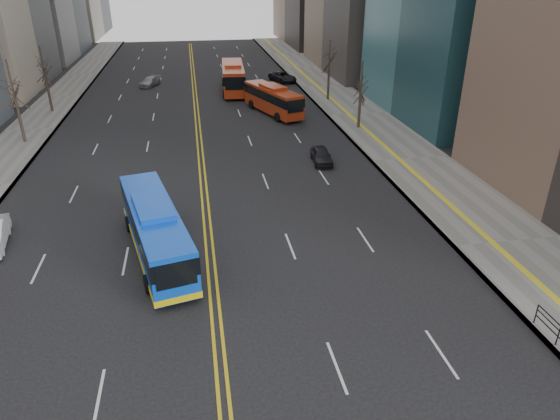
{
  "coord_description": "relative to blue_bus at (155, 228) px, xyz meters",
  "views": [
    {
      "loc": [
        -0.29,
        -6.92,
        14.82
      ],
      "look_at": [
        3.7,
        15.78,
        3.52
      ],
      "focal_mm": 32.0,
      "sensor_mm": 36.0,
      "label": 1
    }
  ],
  "objects": [
    {
      "name": "red_bus_near",
      "position": [
        11.28,
        28.71,
        0.07
      ],
      "size": [
        5.37,
        10.02,
        3.15
      ],
      "color": "#AF3112",
      "rests_on": "ground"
    },
    {
      "name": "street_trees",
      "position": [
        -4.28,
        16.19,
        3.18
      ],
      "size": [
        35.2,
        47.2,
        7.6
      ],
      "color": "#32251E",
      "rests_on": "ground"
    },
    {
      "name": "red_bus_far",
      "position": [
        7.97,
        40.52,
        0.35
      ],
      "size": [
        3.43,
        11.72,
        3.66
      ],
      "color": "#AF3112",
      "rests_on": "ground"
    },
    {
      "name": "blue_bus",
      "position": [
        0.0,
        0.0,
        0.0
      ],
      "size": [
        4.72,
        11.23,
        3.22
      ],
      "color": "blue",
      "rests_on": "ground"
    },
    {
      "name": "sidewalk_right",
      "position": [
        20.4,
        26.64,
        -1.61
      ],
      "size": [
        7.0,
        130.0,
        0.15
      ],
      "primitive_type": "cube",
      "color": "slate",
      "rests_on": "ground"
    },
    {
      "name": "car_silver",
      "position": [
        -3.03,
        45.67,
        -1.09
      ],
      "size": [
        3.15,
        4.46,
        1.2
      ],
      "primitive_type": "imported",
      "rotation": [
        0.0,
        0.0,
        -0.4
      ],
      "color": "gray",
      "rests_on": "ground"
    },
    {
      "name": "centerline",
      "position": [
        2.9,
        36.64,
        -1.68
      ],
      "size": [
        0.55,
        100.0,
        0.01
      ],
      "color": "gold",
      "rests_on": "ground"
    },
    {
      "name": "sidewalk_left",
      "position": [
        -13.6,
        26.64,
        -1.61
      ],
      "size": [
        5.0,
        130.0,
        0.15
      ],
      "primitive_type": "cube",
      "color": "slate",
      "rests_on": "ground"
    },
    {
      "name": "car_dark_far",
      "position": [
        15.4,
        45.4,
        -1.0
      ],
      "size": [
        3.89,
        5.42,
        1.37
      ],
      "primitive_type": "imported",
      "rotation": [
        0.0,
        0.0,
        0.37
      ],
      "color": "black",
      "rests_on": "ground"
    },
    {
      "name": "car_dark_mid",
      "position": [
        12.79,
        12.77,
        -1.05
      ],
      "size": [
        1.77,
        3.84,
        1.27
      ],
      "primitive_type": "imported",
      "rotation": [
        0.0,
        0.0,
        -0.07
      ],
      "color": "black",
      "rests_on": "ground"
    }
  ]
}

